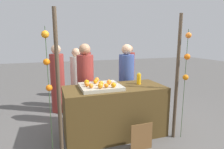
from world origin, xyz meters
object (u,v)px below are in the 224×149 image
Objects in this scene: orange_1 at (114,85)px; stall_counter at (115,111)px; vendor_right at (126,85)px; orange_0 at (91,86)px; vendor_left at (86,88)px; chalkboard_sign at (141,137)px; juice_bottle at (139,79)px.

stall_counter is at bearing 66.56° from orange_1.
orange_1 is (-0.10, -0.24, 0.56)m from stall_counter.
orange_1 reaches higher than stall_counter.
vendor_right is (0.49, 0.63, 0.31)m from stall_counter.
stall_counter is 0.74m from orange_0.
orange_0 is 1.27m from vendor_right.
orange_1 is at bearing -70.65° from vendor_left.
orange_0 is at bearing 147.75° from chalkboard_sign.
chalkboard_sign is (-0.26, -0.67, -0.79)m from juice_bottle.
vendor_right is (0.90, 0.01, -0.01)m from vendor_left.
vendor_left is at bearing 147.98° from juice_bottle.
vendor_left is (-0.30, 0.87, -0.24)m from orange_1.
chalkboard_sign is at bearing -101.51° from vendor_right.
chalkboard_sign is 0.28× the size of vendor_right.
stall_counter is 3.95× the size of chalkboard_sign.
chalkboard_sign is at bearing -62.38° from vendor_left.
orange_1 is 0.95m from vendor_left.
orange_1 is 0.05× the size of vendor_right.
stall_counter is 1.08× the size of vendor_left.
vendor_left reaches higher than vendor_right.
stall_counter reaches higher than chalkboard_sign.
stall_counter is at bearing -173.30° from juice_bottle.
vendor_left is 0.90m from vendor_right.
chalkboard_sign is 0.27× the size of vendor_left.
orange_0 reaches higher than stall_counter.
vendor_left is (-0.91, 0.57, -0.24)m from juice_bottle.
vendor_right is (-0.01, 0.58, -0.24)m from juice_bottle.
vendor_left is at bearing -179.63° from vendor_right.
vendor_right is at bearing 91.08° from juice_bottle.
vendor_right is at bearing 55.63° from orange_1.
orange_1 reaches higher than chalkboard_sign.
juice_bottle is at bearing 68.42° from chalkboard_sign.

